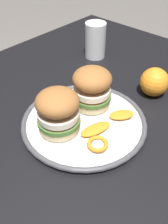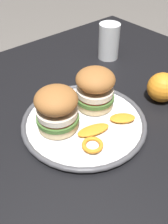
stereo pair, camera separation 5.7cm
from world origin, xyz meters
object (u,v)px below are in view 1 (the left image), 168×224
sandwich_half_right (92,87)px  whole_orange (154,82)px  drinking_glass (95,43)px  dining_table (68,166)px  sandwich_half_left (58,111)px  dinner_plate (84,122)px

sandwich_half_right → whole_orange: (-0.16, 0.08, -0.03)m
sandwich_half_right → drinking_glass: 0.29m
dining_table → sandwich_half_left: size_ratio=13.05×
dining_table → sandwich_half_right: 0.20m
dinner_plate → drinking_glass: size_ratio=2.57×
sandwich_half_left → sandwich_half_right: same height
dining_table → whole_orange: (-0.29, 0.05, 0.13)m
dining_table → dinner_plate: 0.12m
dinner_plate → whole_orange: 0.23m
sandwich_half_left → sandwich_half_right: (-0.12, -0.00, 0.00)m
dining_table → dinner_plate: bearing=-171.3°
sandwich_half_right → dinner_plate: bearing=24.3°
whole_orange → drinking_glass: bearing=-103.3°
dining_table → dinner_plate: (-0.07, -0.01, 0.10)m
sandwich_half_right → drinking_glass: bearing=-141.5°
sandwich_half_right → dining_table: bearing=16.1°
whole_orange → sandwich_half_right: bearing=-26.7°
dinner_plate → sandwich_half_left: sandwich_half_left is taller
dining_table → drinking_glass: size_ratio=11.28×
dinner_plate → whole_orange: (-0.22, 0.06, 0.03)m
dinner_plate → whole_orange: bearing=165.7°
dinner_plate → sandwich_half_right: size_ratio=2.65×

